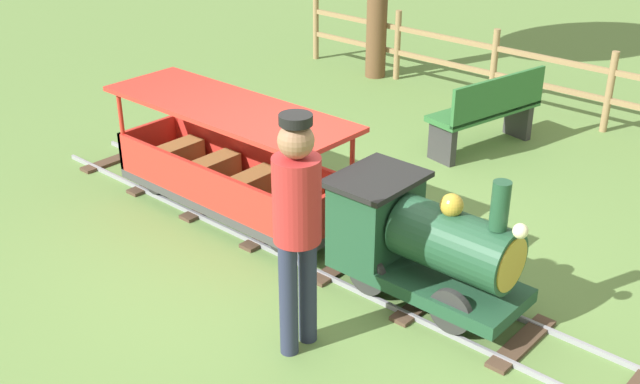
{
  "coord_description": "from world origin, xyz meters",
  "views": [
    {
      "loc": [
        4.01,
        3.59,
        3.18
      ],
      "look_at": [
        0.0,
        0.05,
        0.55
      ],
      "focal_mm": 43.72,
      "sensor_mm": 36.0,
      "label": 1
    }
  ],
  "objects_px": {
    "locomotive": "(419,239)",
    "park_bench": "(487,112)",
    "passenger_car": "(231,171)",
    "conductor_person": "(297,217)"
  },
  "relations": [
    {
      "from": "passenger_car",
      "to": "conductor_person",
      "type": "distance_m",
      "value": 2.02
    },
    {
      "from": "locomotive",
      "to": "park_bench",
      "type": "height_order",
      "value": "locomotive"
    },
    {
      "from": "locomotive",
      "to": "park_bench",
      "type": "distance_m",
      "value": 2.91
    },
    {
      "from": "conductor_person",
      "to": "park_bench",
      "type": "height_order",
      "value": "conductor_person"
    },
    {
      "from": "conductor_person",
      "to": "locomotive",
      "type": "bearing_deg",
      "value": 165.49
    },
    {
      "from": "locomotive",
      "to": "passenger_car",
      "type": "xyz_separation_m",
      "value": [
        0.0,
        -1.94,
        -0.06
      ]
    },
    {
      "from": "passenger_car",
      "to": "park_bench",
      "type": "relative_size",
      "value": 1.73
    },
    {
      "from": "park_bench",
      "to": "passenger_car",
      "type": "bearing_deg",
      "value": -18.21
    },
    {
      "from": "locomotive",
      "to": "park_bench",
      "type": "relative_size",
      "value": 1.07
    },
    {
      "from": "passenger_car",
      "to": "park_bench",
      "type": "xyz_separation_m",
      "value": [
        -2.72,
        0.89,
        -0.01
      ]
    }
  ]
}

